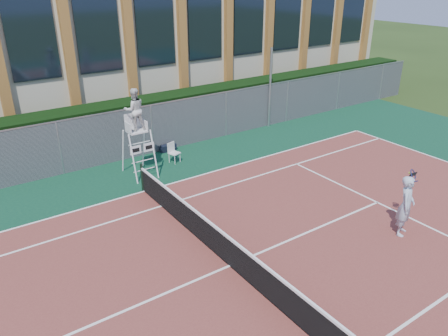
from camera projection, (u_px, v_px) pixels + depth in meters
ground at (230, 267)px, 12.12m from camera, size 120.00×120.00×0.00m
apron at (210, 249)px, 12.87m from camera, size 36.00×20.00×0.01m
tennis_court at (230, 266)px, 12.11m from camera, size 23.77×10.97×0.02m
tennis_net at (230, 250)px, 11.90m from camera, size 0.10×11.30×1.10m
fence at (109, 139)px, 18.27m from camera, size 40.00×0.06×2.20m
hedge at (98, 131)px, 19.17m from camera, size 40.00×1.40×2.20m
building at (41, 38)px, 23.88m from camera, size 45.00×10.60×8.22m
steel_pole at (270, 88)px, 22.31m from camera, size 0.12×0.12×4.09m
umpire_chair at (135, 112)px, 16.61m from camera, size 0.99×1.53×3.56m
plastic_chair at (173, 151)px, 18.57m from camera, size 0.51×0.51×0.87m
sports_bag_near at (168, 148)px, 19.88m from camera, size 0.72×0.32×0.30m
sports_bag_far at (166, 149)px, 19.82m from camera, size 0.58×0.37×0.22m
tennis_player at (406, 206)px, 13.22m from camera, size 1.13×0.84×1.94m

